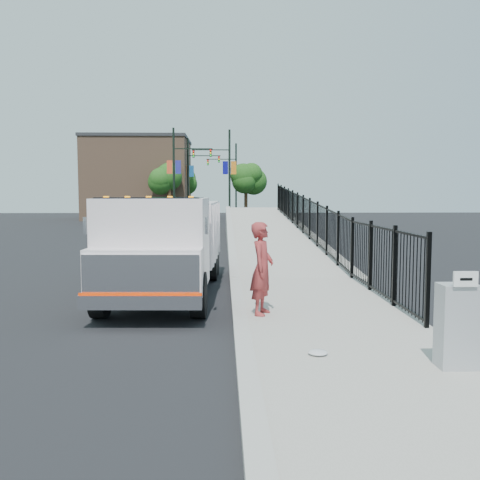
{
  "coord_description": "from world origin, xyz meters",
  "views": [
    {
      "loc": [
        -0.34,
        -11.94,
        2.71
      ],
      "look_at": [
        0.09,
        2.0,
        1.46
      ],
      "focal_mm": 40.0,
      "sensor_mm": 36.0,
      "label": 1
    }
  ],
  "objects": [
    {
      "name": "building",
      "position": [
        -9.0,
        44.0,
        4.0
      ],
      "size": [
        10.0,
        10.0,
        8.0
      ],
      "primitive_type": "cube",
      "color": "#8C664C",
      "rests_on": "ground"
    },
    {
      "name": "iron_fence",
      "position": [
        3.55,
        12.0,
        0.9
      ],
      "size": [
        0.1,
        28.0,
        1.8
      ],
      "primitive_type": "cube",
      "color": "black",
      "rests_on": "ground"
    },
    {
      "name": "ground",
      "position": [
        0.0,
        0.0,
        0.0
      ],
      "size": [
        120.0,
        120.0,
        0.0
      ],
      "primitive_type": "plane",
      "color": "black",
      "rests_on": "ground"
    },
    {
      "name": "tree_1",
      "position": [
        1.93,
        41.74,
        3.94
      ],
      "size": [
        2.51,
        2.51,
        5.25
      ],
      "color": "#382314",
      "rests_on": "ground"
    },
    {
      "name": "sidewalk",
      "position": [
        1.93,
        -2.0,
        0.06
      ],
      "size": [
        3.55,
        12.0,
        0.12
      ],
      "primitive_type": "cube",
      "color": "#9E998E",
      "rests_on": "ground"
    },
    {
      "name": "tree_0",
      "position": [
        -5.32,
        37.53,
        3.95
      ],
      "size": [
        2.61,
        2.61,
        5.3
      ],
      "color": "#382314",
      "rests_on": "ground"
    },
    {
      "name": "light_pole_2",
      "position": [
        -3.49,
        40.94,
        4.36
      ],
      "size": [
        3.77,
        0.22,
        8.0
      ],
      "color": "black",
      "rests_on": "ground"
    },
    {
      "name": "light_pole_1",
      "position": [
        -0.11,
        33.68,
        4.36
      ],
      "size": [
        3.77,
        0.22,
        8.0
      ],
      "color": "black",
      "rests_on": "ground"
    },
    {
      "name": "light_pole_3",
      "position": [
        0.75,
        46.38,
        4.36
      ],
      "size": [
        3.78,
        0.22,
        8.0
      ],
      "color": "black",
      "rests_on": "ground"
    },
    {
      "name": "arrow_sign",
      "position": [
        3.1,
        -4.54,
        1.48
      ],
      "size": [
        0.35,
        0.04,
        0.22
      ],
      "primitive_type": "cube",
      "color": "white",
      "rests_on": "utility_cabinet"
    },
    {
      "name": "ramp",
      "position": [
        2.12,
        16.0,
        0.0
      ],
      "size": [
        3.95,
        24.06,
        3.19
      ],
      "primitive_type": "cube",
      "rotation": [
        0.06,
        0.0,
        0.0
      ],
      "color": "#9E998E",
      "rests_on": "ground"
    },
    {
      "name": "light_pole_0",
      "position": [
        -4.11,
        32.56,
        4.36
      ],
      "size": [
        3.77,
        0.22,
        8.0
      ],
      "color": "black",
      "rests_on": "ground"
    },
    {
      "name": "truck",
      "position": [
        -1.85,
        2.12,
        1.48
      ],
      "size": [
        2.76,
        7.76,
        2.63
      ],
      "rotation": [
        0.0,
        0.0,
        -0.04
      ],
      "color": "black",
      "rests_on": "ground"
    },
    {
      "name": "worker",
      "position": [
        0.47,
        -0.76,
        1.1
      ],
      "size": [
        0.68,
        0.83,
        1.97
      ],
      "primitive_type": "imported",
      "rotation": [
        0.0,
        0.0,
        1.25
      ],
      "color": "maroon",
      "rests_on": "sidewalk"
    },
    {
      "name": "utility_cabinet",
      "position": [
        3.1,
        -4.32,
        0.75
      ],
      "size": [
        0.55,
        0.4,
        1.25
      ],
      "primitive_type": "cube",
      "color": "gray",
      "rests_on": "sidewalk"
    },
    {
      "name": "tree_2",
      "position": [
        -4.78,
        48.42,
        3.95
      ],
      "size": [
        2.78,
        2.78,
        5.39
      ],
      "color": "#382314",
      "rests_on": "ground"
    },
    {
      "name": "curb",
      "position": [
        0.0,
        -2.0,
        0.08
      ],
      "size": [
        0.3,
        12.0,
        0.16
      ],
      "primitive_type": "cube",
      "color": "#ADAAA3",
      "rests_on": "ground"
    },
    {
      "name": "debris",
      "position": [
        1.16,
        -3.64,
        0.16
      ],
      "size": [
        0.32,
        0.32,
        0.08
      ],
      "primitive_type": "ellipsoid",
      "color": "silver",
      "rests_on": "sidewalk"
    }
  ]
}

